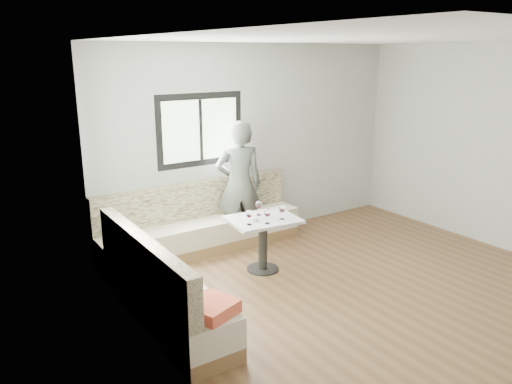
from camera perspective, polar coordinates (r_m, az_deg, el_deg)
room at (r=5.51m, az=13.28°, el=2.05°), size 5.01×5.01×2.81m
banquette at (r=6.18m, az=-7.94°, el=-6.72°), size 2.90×2.81×0.95m
table at (r=6.24m, az=0.80°, el=-4.52°), size 0.91×0.74×0.69m
person at (r=6.95m, az=-1.94°, el=0.85°), size 0.76×0.63×1.79m
olive_ramekin at (r=6.09m, az=-0.29°, el=-3.07°), size 0.11×0.11×0.04m
wine_glass_a at (r=5.91m, az=-0.78°, el=-2.54°), size 0.08×0.08×0.19m
wine_glass_b at (r=5.95m, az=1.32°, el=-2.42°), size 0.08×0.08×0.19m
wine_glass_c at (r=6.11m, az=3.01°, el=-1.95°), size 0.08×0.08×0.19m
wine_glass_d at (r=6.26m, az=0.29°, el=-1.51°), size 0.08×0.08×0.19m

